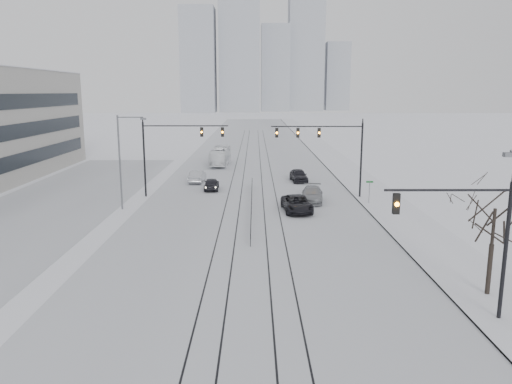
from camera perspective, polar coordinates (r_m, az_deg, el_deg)
name	(u,v)px	position (r m, az deg, el deg)	size (l,w,h in m)	color
road	(253,164)	(77.74, -0.37, 3.17)	(22.00, 260.00, 0.02)	silver
sidewalk_east	(339,164)	(78.84, 9.50, 3.18)	(5.00, 260.00, 0.16)	silver
curb	(324,164)	(78.47, 7.73, 3.18)	(0.10, 260.00, 0.12)	gray
parking_strip	(64,198)	(56.87, -21.07, -0.66)	(14.00, 60.00, 0.03)	silver
tram_rails	(252,189)	(58.01, -0.45, 0.35)	(5.30, 180.00, 0.01)	black
skyline	(263,56)	(291.26, 0.81, 15.24)	(96.00, 48.00, 72.00)	#969BA4
traffic_mast_near	(474,232)	(26.06, 23.63, -4.21)	(6.10, 0.37, 7.00)	black
traffic_mast_ne	(330,144)	(52.79, 8.43, 5.43)	(9.60, 0.37, 8.00)	black
traffic_mast_nw	(172,145)	(53.95, -9.61, 5.32)	(9.10, 0.37, 8.00)	black
street_light_west	(123,156)	(48.94, -15.00, 4.05)	(2.73, 0.25, 9.00)	#595B60
bare_tree	(494,218)	(29.71, 25.59, -2.68)	(4.40, 4.40, 6.10)	black
median_fence	(252,204)	(48.12, -0.51, -1.34)	(0.06, 24.00, 1.00)	black
street_sign	(369,189)	(51.16, 12.83, 0.37)	(0.70, 0.06, 2.40)	#595B60
sedan_sb_inner	(212,184)	(57.60, -5.10, 0.91)	(1.66, 4.12, 1.40)	black
sedan_sb_outer	(197,177)	(62.65, -6.73, 1.77)	(1.58, 4.52, 1.49)	#AEB1B6
sedan_nb_front	(297,204)	(47.10, 4.69, -1.38)	(2.50, 5.42, 1.51)	black
sedan_nb_right	(312,195)	(51.49, 6.43, -0.30)	(2.14, 5.27, 1.53)	gray
sedan_nb_far	(299,175)	(63.03, 4.90, 1.90)	(1.84, 4.58, 1.56)	black
box_truck	(220,156)	(77.25, -4.09, 4.11)	(2.31, 9.88, 2.75)	white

